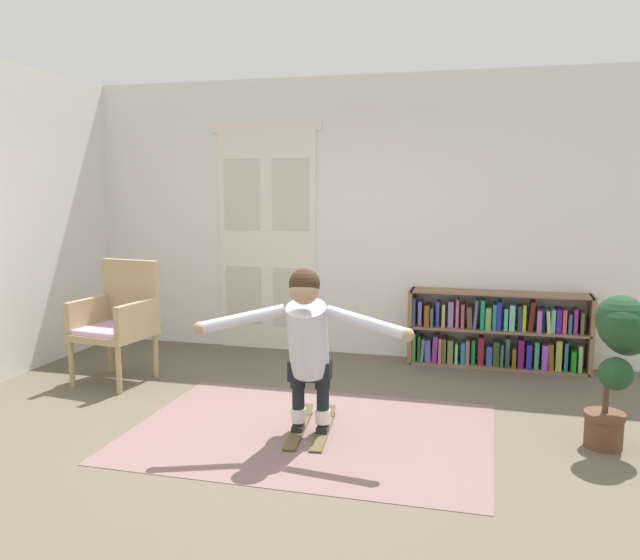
# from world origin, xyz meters

# --- Properties ---
(ground_plane) EXTENTS (7.20, 7.20, 0.00)m
(ground_plane) POSITION_xyz_m (0.00, 0.00, 0.00)
(ground_plane) COLOR brown
(back_wall) EXTENTS (6.00, 0.10, 2.90)m
(back_wall) POSITION_xyz_m (0.00, 2.60, 1.45)
(back_wall) COLOR silver
(back_wall) RESTS_ON ground
(double_door) EXTENTS (1.22, 0.05, 2.45)m
(double_door) POSITION_xyz_m (-1.01, 2.54, 1.23)
(double_door) COLOR silver
(double_door) RESTS_ON ground
(rug) EXTENTS (2.59, 1.88, 0.01)m
(rug) POSITION_xyz_m (0.12, 0.23, 0.00)
(rug) COLOR #7C5F5B
(rug) RESTS_ON ground
(bookshelf) EXTENTS (1.75, 0.30, 0.75)m
(bookshelf) POSITION_xyz_m (1.42, 2.39, 0.34)
(bookshelf) COLOR #7F6046
(bookshelf) RESTS_ON ground
(wicker_chair) EXTENTS (0.67, 0.67, 1.10)m
(wicker_chair) POSITION_xyz_m (-1.93, 1.04, 0.58)
(wicker_chair) COLOR tan
(wicker_chair) RESTS_ON ground
(potted_plant) EXTENTS (0.42, 0.45, 1.06)m
(potted_plant) POSITION_xyz_m (2.21, 0.48, 0.72)
(potted_plant) COLOR brown
(potted_plant) RESTS_ON ground
(skis_pair) EXTENTS (0.36, 0.82, 0.07)m
(skis_pair) POSITION_xyz_m (0.12, 0.26, 0.02)
(skis_pair) COLOR brown
(skis_pair) RESTS_ON rug
(person_skier) EXTENTS (1.47, 0.64, 1.16)m
(person_skier) POSITION_xyz_m (0.14, 0.10, 0.74)
(person_skier) COLOR white
(person_skier) RESTS_ON skis_pair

